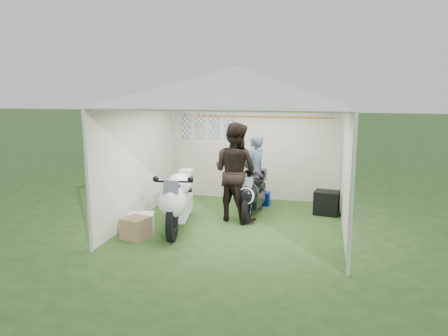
{
  "coord_description": "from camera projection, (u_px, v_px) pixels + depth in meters",
  "views": [
    {
      "loc": [
        1.61,
        -8.03,
        2.61
      ],
      "look_at": [
        -0.34,
        0.35,
        1.02
      ],
      "focal_mm": 35.0,
      "sensor_mm": 36.0,
      "label": 1
    }
  ],
  "objects": [
    {
      "name": "crate_0",
      "position": [
        141.0,
        222.0,
        8.06
      ],
      "size": [
        0.57,
        0.5,
        0.32
      ],
      "primitive_type": "cube",
      "rotation": [
        0.0,
        0.0,
        0.31
      ],
      "color": "silver",
      "rests_on": "ground"
    },
    {
      "name": "canopy_tent",
      "position": [
        238.0,
        90.0,
        8.09
      ],
      "size": [
        5.66,
        5.66,
        3.0
      ],
      "color": "silver",
      "rests_on": "ground"
    },
    {
      "name": "motorcycle_white",
      "position": [
        178.0,
        199.0,
        8.05
      ],
      "size": [
        0.68,
        2.16,
        1.06
      ],
      "rotation": [
        0.0,
        0.0,
        0.15
      ],
      "color": "black",
      "rests_on": "ground"
    },
    {
      "name": "person_blue_jacket",
      "position": [
        254.0,
        173.0,
        9.22
      ],
      "size": [
        0.65,
        0.73,
        1.67
      ],
      "primitive_type": "imported",
      "rotation": [
        0.0,
        0.0,
        -2.08
      ],
      "color": "slate",
      "rests_on": "ground"
    },
    {
      "name": "paddock_stand",
      "position": [
        261.0,
        198.0,
        9.84
      ],
      "size": [
        0.41,
        0.27,
        0.3
      ],
      "primitive_type": "cube",
      "rotation": [
        0.0,
        0.0,
        -0.05
      ],
      "color": "#0B1FAC",
      "rests_on": "ground"
    },
    {
      "name": "crate_2",
      "position": [
        140.0,
        227.0,
        7.93
      ],
      "size": [
        0.38,
        0.35,
        0.24
      ],
      "primitive_type": "cube",
      "rotation": [
        0.0,
        0.0,
        0.28
      ],
      "color": "#AFB3B8",
      "rests_on": "ground"
    },
    {
      "name": "ground",
      "position": [
        237.0,
        223.0,
        8.53
      ],
      "size": [
        80.0,
        80.0,
        0.0
      ],
      "primitive_type": "plane",
      "color": "#29441B",
      "rests_on": "ground"
    },
    {
      "name": "crate_1",
      "position": [
        136.0,
        228.0,
        7.66
      ],
      "size": [
        0.51,
        0.51,
        0.37
      ],
      "primitive_type": "cube",
      "rotation": [
        0.0,
        0.0,
        -0.26
      ],
      "color": "brown",
      "rests_on": "ground"
    },
    {
      "name": "equipment_box",
      "position": [
        327.0,
        203.0,
        9.09
      ],
      "size": [
        0.55,
        0.47,
        0.5
      ],
      "primitive_type": "cube",
      "rotation": [
        0.0,
        0.0,
        -0.16
      ],
      "color": "black",
      "rests_on": "ground"
    },
    {
      "name": "motorcycle_black",
      "position": [
        253.0,
        191.0,
        8.98
      ],
      "size": [
        0.47,
        1.85,
        0.91
      ],
      "rotation": [
        0.0,
        0.0,
        -0.05
      ],
      "color": "black",
      "rests_on": "ground"
    },
    {
      "name": "person_dark_jacket",
      "position": [
        235.0,
        172.0,
        8.59
      ],
      "size": [
        1.17,
        1.06,
        1.95
      ],
      "primitive_type": "imported",
      "rotation": [
        0.0,
        0.0,
        2.73
      ],
      "color": "black",
      "rests_on": "ground"
    }
  ]
}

